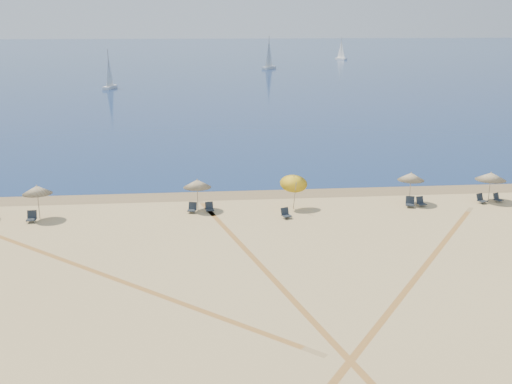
{
  "coord_description": "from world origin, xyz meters",
  "views": [
    {
      "loc": [
        -4.0,
        -21.18,
        13.03
      ],
      "look_at": [
        0.0,
        20.0,
        1.3
      ],
      "focal_mm": 42.77,
      "sensor_mm": 36.0,
      "label": 1
    }
  ],
  "objects_px": {
    "chair_4": "(209,208)",
    "chair_5": "(286,214)",
    "chair_7": "(421,202)",
    "sailboat_0": "(341,53)",
    "chair_8": "(481,199)",
    "chair_9": "(497,198)",
    "sailboat_1": "(269,59)",
    "sailboat_2": "(109,77)",
    "umbrella_4": "(411,177)",
    "umbrella_5": "(491,176)",
    "chair_6": "(410,202)",
    "umbrella_2": "(197,184)",
    "chair_2": "(32,217)",
    "umbrella_1": "(37,190)",
    "umbrella_3": "(294,181)",
    "chair_3": "(192,208)"
  },
  "relations": [
    {
      "from": "chair_4",
      "to": "chair_5",
      "type": "height_order",
      "value": "chair_5"
    },
    {
      "from": "chair_7",
      "to": "sailboat_0",
      "type": "distance_m",
      "value": 168.94
    },
    {
      "from": "chair_8",
      "to": "chair_9",
      "type": "relative_size",
      "value": 1.06
    },
    {
      "from": "sailboat_1",
      "to": "sailboat_2",
      "type": "height_order",
      "value": "sailboat_1"
    },
    {
      "from": "umbrella_4",
      "to": "sailboat_0",
      "type": "distance_m",
      "value": 168.31
    },
    {
      "from": "chair_5",
      "to": "sailboat_1",
      "type": "xyz_separation_m",
      "value": [
        14.07,
        129.46,
        2.36
      ]
    },
    {
      "from": "umbrella_5",
      "to": "chair_8",
      "type": "height_order",
      "value": "umbrella_5"
    },
    {
      "from": "chair_4",
      "to": "sailboat_0",
      "type": "distance_m",
      "value": 172.47
    },
    {
      "from": "umbrella_5",
      "to": "chair_6",
      "type": "bearing_deg",
      "value": -172.33
    },
    {
      "from": "chair_5",
      "to": "umbrella_2",
      "type": "bearing_deg",
      "value": 136.61
    },
    {
      "from": "chair_2",
      "to": "sailboat_2",
      "type": "relative_size",
      "value": 0.1
    },
    {
      "from": "umbrella_2",
      "to": "chair_2",
      "type": "relative_size",
      "value": 3.06
    },
    {
      "from": "umbrella_1",
      "to": "sailboat_2",
      "type": "xyz_separation_m",
      "value": [
        -6.02,
        81.9,
        0.23
      ]
    },
    {
      "from": "umbrella_4",
      "to": "sailboat_2",
      "type": "xyz_separation_m",
      "value": [
        -32.23,
        80.73,
        0.26
      ]
    },
    {
      "from": "chair_6",
      "to": "umbrella_1",
      "type": "bearing_deg",
      "value": -162.91
    },
    {
      "from": "sailboat_2",
      "to": "chair_2",
      "type": "bearing_deg",
      "value": -74.06
    },
    {
      "from": "umbrella_3",
      "to": "umbrella_5",
      "type": "bearing_deg",
      "value": 2.1
    },
    {
      "from": "chair_5",
      "to": "chair_8",
      "type": "height_order",
      "value": "chair_5"
    },
    {
      "from": "sailboat_0",
      "to": "sailboat_1",
      "type": "relative_size",
      "value": 0.84
    },
    {
      "from": "umbrella_5",
      "to": "chair_7",
      "type": "bearing_deg",
      "value": -172.41
    },
    {
      "from": "chair_4",
      "to": "umbrella_3",
      "type": "bearing_deg",
      "value": -7.71
    },
    {
      "from": "umbrella_5",
      "to": "sailboat_0",
      "type": "relative_size",
      "value": 0.3
    },
    {
      "from": "chair_7",
      "to": "chair_6",
      "type": "bearing_deg",
      "value": 173.84
    },
    {
      "from": "umbrella_5",
      "to": "chair_2",
      "type": "distance_m",
      "value": 32.74
    },
    {
      "from": "chair_7",
      "to": "chair_9",
      "type": "relative_size",
      "value": 0.98
    },
    {
      "from": "sailboat_0",
      "to": "sailboat_2",
      "type": "bearing_deg",
      "value": -153.07
    },
    {
      "from": "umbrella_4",
      "to": "chair_9",
      "type": "height_order",
      "value": "umbrella_4"
    },
    {
      "from": "sailboat_1",
      "to": "chair_6",
      "type": "bearing_deg",
      "value": -59.38
    },
    {
      "from": "sailboat_0",
      "to": "chair_9",
      "type": "bearing_deg",
      "value": -124.32
    },
    {
      "from": "chair_8",
      "to": "sailboat_2",
      "type": "height_order",
      "value": "sailboat_2"
    },
    {
      "from": "umbrella_2",
      "to": "chair_2",
      "type": "distance_m",
      "value": 11.3
    },
    {
      "from": "chair_9",
      "to": "umbrella_1",
      "type": "bearing_deg",
      "value": 156.69
    },
    {
      "from": "umbrella_2",
      "to": "umbrella_3",
      "type": "bearing_deg",
      "value": -3.47
    },
    {
      "from": "sailboat_1",
      "to": "umbrella_2",
      "type": "bearing_deg",
      "value": -66.19
    },
    {
      "from": "chair_5",
      "to": "sailboat_1",
      "type": "height_order",
      "value": "sailboat_1"
    },
    {
      "from": "sailboat_0",
      "to": "chair_6",
      "type": "bearing_deg",
      "value": -126.59
    },
    {
      "from": "umbrella_1",
      "to": "chair_9",
      "type": "bearing_deg",
      "value": 1.53
    },
    {
      "from": "chair_6",
      "to": "chair_8",
      "type": "xyz_separation_m",
      "value": [
        5.54,
        0.42,
        -0.03
      ]
    },
    {
      "from": "umbrella_4",
      "to": "chair_9",
      "type": "bearing_deg",
      "value": -2.5
    },
    {
      "from": "chair_4",
      "to": "sailboat_1",
      "type": "height_order",
      "value": "sailboat_1"
    },
    {
      "from": "chair_2",
      "to": "sailboat_1",
      "type": "relative_size",
      "value": 0.08
    },
    {
      "from": "umbrella_3",
      "to": "sailboat_2",
      "type": "height_order",
      "value": "sailboat_2"
    },
    {
      "from": "chair_8",
      "to": "umbrella_1",
      "type": "bearing_deg",
      "value": 158.29
    },
    {
      "from": "chair_5",
      "to": "chair_8",
      "type": "relative_size",
      "value": 0.99
    },
    {
      "from": "umbrella_1",
      "to": "umbrella_3",
      "type": "bearing_deg",
      "value": 1.98
    },
    {
      "from": "chair_2",
      "to": "chair_4",
      "type": "xyz_separation_m",
      "value": [
        11.88,
        1.08,
        -0.03
      ]
    },
    {
      "from": "umbrella_2",
      "to": "sailboat_2",
      "type": "xyz_separation_m",
      "value": [
        -16.71,
        80.88,
        0.35
      ]
    },
    {
      "from": "chair_7",
      "to": "umbrella_2",
      "type": "bearing_deg",
      "value": 163.51
    },
    {
      "from": "chair_7",
      "to": "umbrella_1",
      "type": "bearing_deg",
      "value": 166.54
    },
    {
      "from": "chair_3",
      "to": "chair_4",
      "type": "relative_size",
      "value": 1.08
    }
  ]
}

